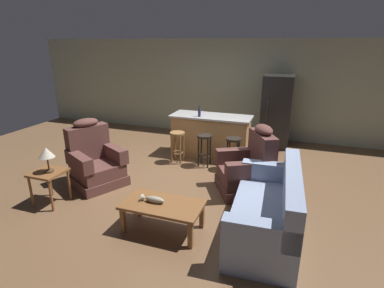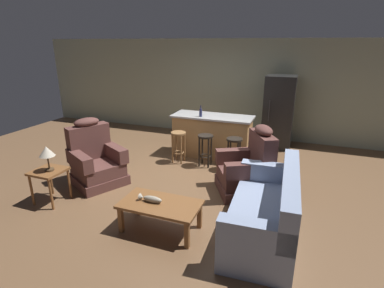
{
  "view_description": "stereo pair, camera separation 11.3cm",
  "coord_description": "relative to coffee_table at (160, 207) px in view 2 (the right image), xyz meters",
  "views": [
    {
      "loc": [
        1.77,
        -4.95,
        2.51
      ],
      "look_at": [
        0.06,
        -0.1,
        0.75
      ],
      "focal_mm": 28.0,
      "sensor_mm": 36.0,
      "label": 1
    },
    {
      "loc": [
        1.87,
        -4.91,
        2.51
      ],
      "look_at": [
        0.06,
        -0.1,
        0.75
      ],
      "focal_mm": 28.0,
      "sensor_mm": 36.0,
      "label": 2
    }
  ],
  "objects": [
    {
      "name": "ground_plane",
      "position": [
        -0.19,
        1.69,
        -0.36
      ],
      "size": [
        12.0,
        12.0,
        0.0
      ],
      "color": "brown"
    },
    {
      "name": "back_wall",
      "position": [
        -0.19,
        4.81,
        0.94
      ],
      "size": [
        12.0,
        0.05,
        2.6
      ],
      "color": "#9EA88E",
      "rests_on": "ground_plane"
    },
    {
      "name": "coffee_table",
      "position": [
        0.0,
        0.0,
        0.0
      ],
      "size": [
        1.1,
        0.6,
        0.42
      ],
      "color": "brown",
      "rests_on": "ground_plane"
    },
    {
      "name": "fish_figurine",
      "position": [
        -0.14,
        -0.02,
        0.1
      ],
      "size": [
        0.34,
        0.1,
        0.1
      ],
      "color": "#4C3823",
      "rests_on": "coffee_table"
    },
    {
      "name": "couch",
      "position": [
        1.39,
        0.41,
        -0.02
      ],
      "size": [
        0.93,
        1.94,
        0.94
      ],
      "rotation": [
        0.0,
        0.0,
        3.19
      ],
      "color": "#8493B2",
      "rests_on": "ground_plane"
    },
    {
      "name": "recliner_near_lamp",
      "position": [
        -1.8,
        0.95,
        0.06
      ],
      "size": [
        1.14,
        1.14,
        1.2
      ],
      "rotation": [
        0.0,
        0.0,
        -0.49
      ],
      "color": "brown",
      "rests_on": "ground_plane"
    },
    {
      "name": "recliner_near_island",
      "position": [
        0.92,
        1.56,
        0.06
      ],
      "size": [
        1.14,
        1.14,
        1.2
      ],
      "rotation": [
        0.0,
        0.0,
        3.63
      ],
      "color": "brown",
      "rests_on": "ground_plane"
    },
    {
      "name": "end_table",
      "position": [
        -2.03,
        0.08,
        0.1
      ],
      "size": [
        0.48,
        0.48,
        0.56
      ],
      "color": "brown",
      "rests_on": "ground_plane"
    },
    {
      "name": "table_lamp",
      "position": [
        -1.99,
        0.07,
        0.5
      ],
      "size": [
        0.24,
        0.24,
        0.41
      ],
      "color": "#4C3823",
      "rests_on": "end_table"
    },
    {
      "name": "kitchen_island",
      "position": [
        -0.19,
        3.04,
        0.11
      ],
      "size": [
        1.8,
        0.7,
        0.95
      ],
      "color": "#AD7F4C",
      "rests_on": "ground_plane"
    },
    {
      "name": "bar_stool_left",
      "position": [
        -0.76,
        2.41,
        0.11
      ],
      "size": [
        0.32,
        0.32,
        0.68
      ],
      "color": "olive",
      "rests_on": "ground_plane"
    },
    {
      "name": "bar_stool_middle",
      "position": [
        -0.14,
        2.41,
        0.11
      ],
      "size": [
        0.32,
        0.32,
        0.68
      ],
      "color": "black",
      "rests_on": "ground_plane"
    },
    {
      "name": "bar_stool_right",
      "position": [
        0.47,
        2.41,
        0.11
      ],
      "size": [
        0.32,
        0.32,
        0.68
      ],
      "color": "black",
      "rests_on": "ground_plane"
    },
    {
      "name": "refrigerator",
      "position": [
        1.13,
        4.24,
        0.52
      ],
      "size": [
        0.7,
        0.69,
        1.76
      ],
      "color": "black",
      "rests_on": "ground_plane"
    },
    {
      "name": "bottle_tall_green",
      "position": [
        -0.41,
        2.85,
        0.68
      ],
      "size": [
        0.06,
        0.06,
        0.25
      ],
      "color": "#23284C",
      "rests_on": "kitchen_island"
    }
  ]
}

